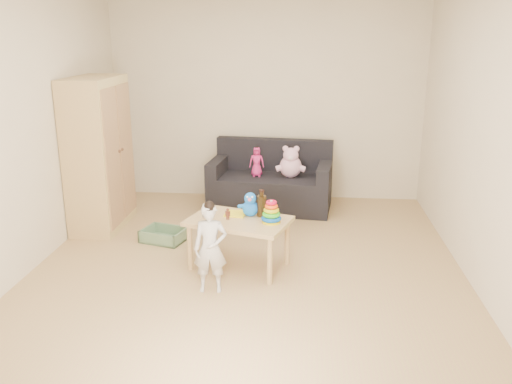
# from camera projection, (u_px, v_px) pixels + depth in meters

# --- Properties ---
(room) EXTENTS (4.50, 4.50, 4.50)m
(room) POSITION_uv_depth(u_px,v_px,m) (248.00, 130.00, 4.81)
(room) COLOR tan
(room) RESTS_ON ground
(wardrobe) EXTENTS (0.46, 0.93, 1.67)m
(wardrobe) POSITION_uv_depth(u_px,v_px,m) (99.00, 154.00, 5.97)
(wardrobe) COLOR tan
(wardrobe) RESTS_ON ground
(sofa) EXTENTS (1.55, 0.89, 0.42)m
(sofa) POSITION_uv_depth(u_px,v_px,m) (270.00, 192.00, 6.76)
(sofa) COLOR black
(sofa) RESTS_ON ground
(play_table) EXTENTS (1.04, 0.81, 0.48)m
(play_table) POSITION_uv_depth(u_px,v_px,m) (239.00, 243.00, 5.06)
(play_table) COLOR tan
(play_table) RESTS_ON ground
(storage_bin) EXTENTS (0.51, 0.44, 0.13)m
(storage_bin) POSITION_uv_depth(u_px,v_px,m) (164.00, 235.00, 5.74)
(storage_bin) COLOR #628560
(storage_bin) RESTS_ON ground
(toddler) EXTENTS (0.30, 0.21, 0.76)m
(toddler) POSITION_uv_depth(u_px,v_px,m) (210.00, 249.00, 4.56)
(toddler) COLOR beige
(toddler) RESTS_ON ground
(pink_bear) EXTENTS (0.29, 0.25, 0.33)m
(pink_bear) POSITION_uv_depth(u_px,v_px,m) (291.00, 164.00, 6.60)
(pink_bear) COLOR #FFBBE0
(pink_bear) RESTS_ON sofa
(doll) EXTENTS (0.19, 0.13, 0.36)m
(doll) POSITION_uv_depth(u_px,v_px,m) (257.00, 162.00, 6.63)
(doll) COLOR #E32A80
(doll) RESTS_ON sofa
(ring_stacker) EXTENTS (0.18, 0.18, 0.21)m
(ring_stacker) POSITION_uv_depth(u_px,v_px,m) (271.00, 214.00, 4.88)
(ring_stacker) COLOR yellow
(ring_stacker) RESTS_ON play_table
(brown_bottle) EXTENTS (0.09, 0.09, 0.26)m
(brown_bottle) POSITION_uv_depth(u_px,v_px,m) (262.00, 205.00, 5.04)
(brown_bottle) COLOR black
(brown_bottle) RESTS_ON play_table
(blue_plush) EXTENTS (0.24, 0.22, 0.23)m
(blue_plush) POSITION_uv_depth(u_px,v_px,m) (250.00, 204.00, 5.05)
(blue_plush) COLOR #1B77F7
(blue_plush) RESTS_ON play_table
(wooden_figure) EXTENTS (0.06, 0.05, 0.11)m
(wooden_figure) POSITION_uv_depth(u_px,v_px,m) (228.00, 214.00, 4.96)
(wooden_figure) COLOR #5D2A1C
(wooden_figure) RESTS_ON play_table
(yellow_book) EXTENTS (0.21, 0.21, 0.01)m
(yellow_book) POSITION_uv_depth(u_px,v_px,m) (236.00, 214.00, 5.12)
(yellow_book) COLOR yellow
(yellow_book) RESTS_ON play_table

